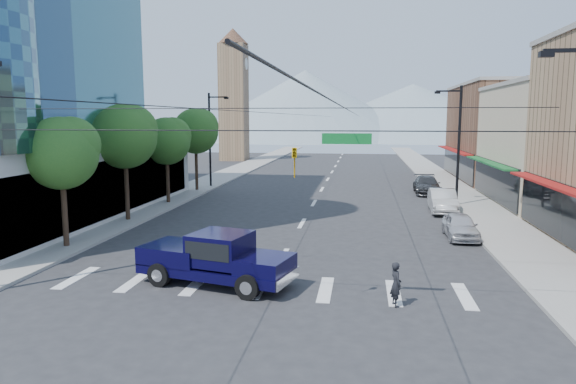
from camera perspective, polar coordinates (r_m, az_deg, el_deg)
name	(u,v)px	position (r m, az deg, el deg)	size (l,w,h in m)	color
ground	(257,300)	(19.25, -3.43, -11.88)	(160.00, 160.00, 0.00)	#28282B
sidewalk_left	(226,175)	(60.16, -6.92, 1.89)	(4.00, 120.00, 0.15)	gray
sidewalk_right	(438,178)	(58.66, 16.35, 1.46)	(4.00, 120.00, 0.15)	gray
shop_far	(518,134)	(59.98, 24.17, 5.94)	(12.00, 18.00, 10.00)	brown
clock_tower	(234,92)	(82.33, -6.06, 10.94)	(4.80, 4.80, 20.40)	#8C6B4C
mountain_left	(305,105)	(168.80, 1.94, 9.66)	(80.00, 80.00, 22.00)	gray
mountain_right	(413,111)	(178.46, 13.68, 8.71)	(90.00, 90.00, 18.00)	gray
tree_near	(64,151)	(28.07, -23.60, 4.21)	(3.65, 3.64, 6.71)	black
tree_midnear	(127,134)	(34.18, -17.46, 6.12)	(4.09, 4.09, 7.52)	black
tree_midfar	(168,140)	(40.62, -13.14, 5.70)	(3.65, 3.64, 6.71)	black
tree_far	(197,130)	(47.19, -10.05, 6.83)	(4.09, 4.09, 7.52)	black
signal_rig	(256,177)	(17.18, -3.61, 1.63)	(21.80, 0.20, 9.00)	black
lamp_pole_nw	(211,136)	(49.85, -8.54, 6.18)	(2.00, 0.25, 9.00)	black
lamp_pole_ne	(457,141)	(40.34, 18.28, 5.41)	(2.00, 0.25, 9.00)	black
pickup_truck	(215,257)	(20.81, -8.07, -7.21)	(6.62, 3.69, 2.13)	black
pedestrian	(396,284)	(18.78, 11.90, -9.99)	(0.58, 0.38, 1.60)	black
parked_car_near	(460,226)	(30.04, 18.60, -3.60)	(1.63, 4.05, 1.38)	silver
parked_car_mid	(443,201)	(37.96, 16.79, -0.94)	(1.73, 4.95, 1.63)	#BBBBBB
parked_car_far	(427,185)	(46.90, 15.18, 0.75)	(2.16, 5.30, 1.54)	#323335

